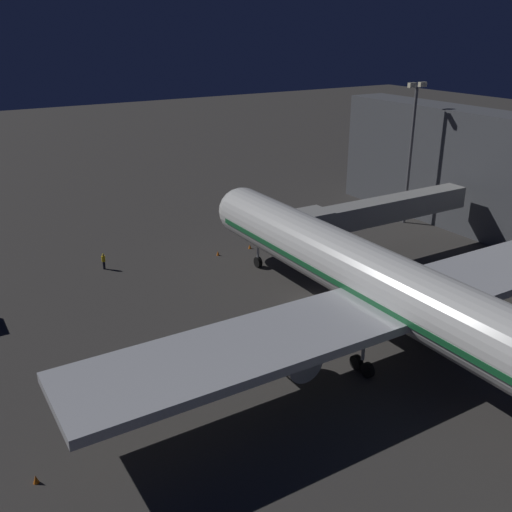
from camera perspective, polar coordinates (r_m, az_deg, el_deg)
ground_plane at (r=57.82m, az=5.74°, el=-4.59°), size 320.00×320.00×0.00m
airliner_at_gate at (r=47.45m, az=14.65°, el=-3.98°), size 54.39×58.58×19.19m
jet_bridge at (r=67.73m, az=11.49°, el=4.23°), size 23.85×3.40×7.18m
apron_floodlight_mast at (r=80.59m, az=14.92°, el=10.47°), size 2.90×0.50×18.63m
ground_crew_by_tug at (r=67.10m, az=-14.65°, el=-0.43°), size 0.40×0.40×1.85m
traffic_cone_nose_port at (r=71.15m, az=-0.60°, el=0.95°), size 0.36×0.36×0.55m
traffic_cone_nose_starboard at (r=69.16m, az=-3.73°, el=0.27°), size 0.36×0.36×0.55m
traffic_cone_wingtip_svc_side at (r=39.54m, az=-20.68°, el=-19.71°), size 0.36×0.36×0.55m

